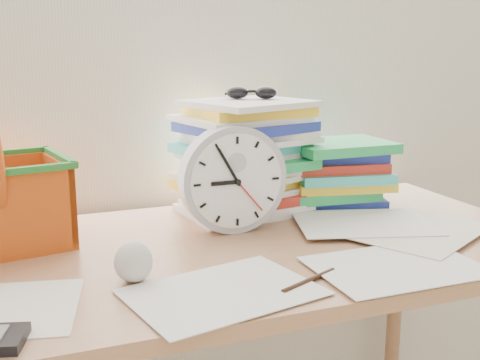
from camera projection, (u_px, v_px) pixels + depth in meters
name	position (u px, v px, depth m)	size (l,w,h in m)	color
desk	(232.00, 278.00, 1.29)	(1.40, 0.70, 0.75)	#A6734E
paper_stack	(245.00, 157.00, 1.49)	(0.32, 0.27, 0.28)	white
clock	(233.00, 179.00, 1.34)	(0.24, 0.24, 0.05)	#B0B1B9
sunglasses	(252.00, 93.00, 1.48)	(0.14, 0.12, 0.04)	black
book_stack	(335.00, 173.00, 1.56)	(0.28, 0.22, 0.17)	white
crumpled_ball	(133.00, 261.00, 1.07)	(0.07, 0.07, 0.07)	silver
pen	(309.00, 280.00, 1.07)	(0.01, 0.01, 0.14)	black
scattered_papers	(232.00, 242.00, 1.27)	(1.26, 0.42, 0.02)	white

